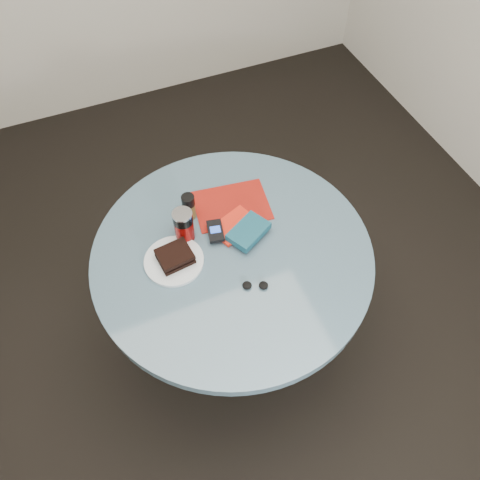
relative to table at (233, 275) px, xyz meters
name	(u,v)px	position (x,y,z in m)	size (l,w,h in m)	color
ground	(234,338)	(0.00, 0.00, -0.59)	(4.00, 4.00, 0.00)	black
table	(233,275)	(0.00, 0.00, 0.00)	(1.00, 1.00, 0.75)	black
plate	(174,261)	(-0.20, 0.03, 0.17)	(0.21, 0.21, 0.01)	silver
sandwich	(175,256)	(-0.20, 0.03, 0.20)	(0.12, 0.11, 0.04)	black
soda_can	(184,225)	(-0.13, 0.12, 0.23)	(0.09, 0.09, 0.13)	#730705
pepper_grinder	(189,207)	(-0.09, 0.21, 0.22)	(0.05, 0.05, 0.11)	brown
magazine	(232,205)	(0.08, 0.19, 0.17)	(0.28, 0.21, 0.00)	maroon
red_book	(234,226)	(0.05, 0.09, 0.17)	(0.16, 0.11, 0.01)	red
novel	(249,232)	(0.08, 0.03, 0.20)	(0.15, 0.10, 0.03)	#114254
mp3_player	(215,231)	(-0.03, 0.09, 0.19)	(0.07, 0.10, 0.02)	black
headphones	(255,285)	(0.02, -0.16, 0.17)	(0.09, 0.06, 0.02)	black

